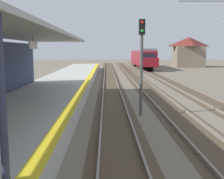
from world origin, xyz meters
TOP-DOWN VIEW (x-y plane):
  - station_platform at (-2.50, 16.00)m, footprint 5.00×80.00m
  - track_pair_nearest_platform at (1.90, 20.00)m, footprint 2.34×120.00m
  - track_pair_middle at (5.30, 20.00)m, footprint 2.34×120.00m
  - track_pair_far_side at (8.70, 20.00)m, footprint 2.34×120.00m
  - approaching_train at (8.70, 55.51)m, footprint 2.93×19.60m
  - rail_signal_post at (3.33, 14.78)m, footprint 0.32×0.34m
  - distant_trackside_house at (19.15, 59.79)m, footprint 6.60×5.28m

SIDE VIEW (x-z plane):
  - track_pair_nearest_platform at x=1.90m, z-range -0.03..0.13m
  - track_pair_middle at x=5.30m, z-range -0.03..0.13m
  - track_pair_far_side at x=8.70m, z-range -0.03..0.13m
  - station_platform at x=-2.50m, z-range 0.00..0.90m
  - approaching_train at x=8.70m, z-range -0.20..4.56m
  - rail_signal_post at x=3.33m, z-range 0.59..5.79m
  - distant_trackside_house at x=19.15m, z-range 0.14..6.54m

